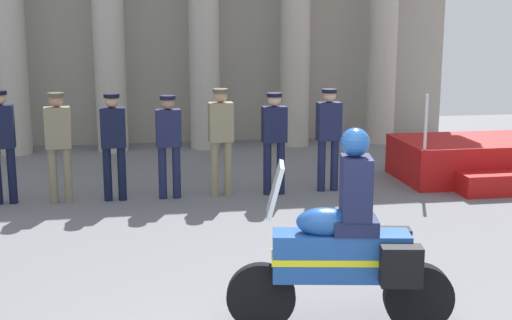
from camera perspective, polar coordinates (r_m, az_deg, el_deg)
name	(u,v)px	position (r m, az deg, el deg)	size (l,w,h in m)	color
colonnade_backdrop	(155,2)	(15.61, -8.09, 12.43)	(13.32, 1.49, 5.73)	#A49F91
reviewing_stand	(475,161)	(12.97, 17.14, -0.06)	(2.61, 2.15, 1.60)	#B71414
officer_in_row_0	(2,138)	(11.38, -19.71, 1.69)	(0.39, 0.24, 1.74)	black
officer_in_row_1	(58,139)	(11.20, -15.56, 1.67)	(0.39, 0.24, 1.70)	#7A7056
officer_in_row_2	(113,138)	(11.13, -11.37, 1.72)	(0.39, 0.24, 1.67)	black
officer_in_row_3	(169,138)	(11.13, -7.01, 1.74)	(0.39, 0.24, 1.63)	#191E42
officer_in_row_4	(221,133)	(11.22, -2.83, 2.16)	(0.39, 0.24, 1.71)	#847A5B
officer_in_row_5	(274,135)	(11.30, 1.47, 2.02)	(0.39, 0.24, 1.64)	#141938
officer_in_row_6	(329,131)	(11.58, 5.84, 2.30)	(0.39, 0.24, 1.68)	#191E42
motorcycle_with_rider	(349,248)	(6.55, 7.45, -7.00)	(2.08, 0.78, 1.90)	black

